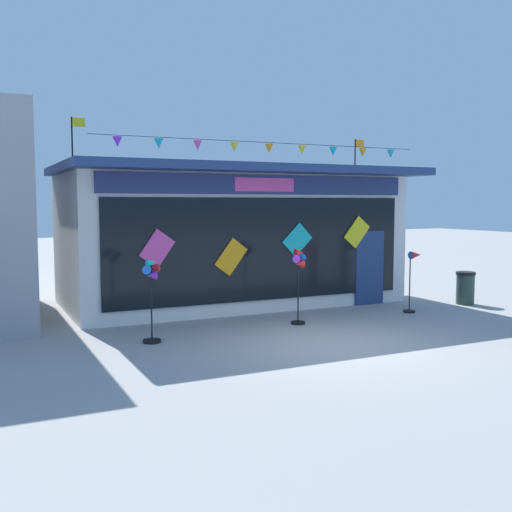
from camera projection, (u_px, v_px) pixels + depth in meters
ground_plane at (332, 344)px, 11.66m from camera, size 80.00×80.00×0.00m
kite_shop_building at (231, 235)px, 16.59m from camera, size 9.29×5.16×4.86m
wind_spinner_far_left at (152, 287)px, 11.68m from camera, size 0.43×0.36×1.68m
wind_spinner_left at (299, 270)px, 13.47m from camera, size 0.45×0.32×1.74m
wind_spinner_center_left at (414, 271)px, 15.01m from camera, size 0.52×0.30×1.55m
trash_bin at (465, 288)px, 16.26m from camera, size 0.52×0.52×0.89m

